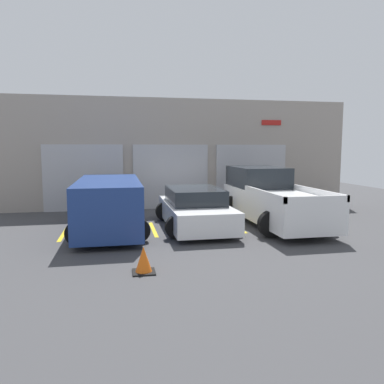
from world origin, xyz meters
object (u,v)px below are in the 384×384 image
at_px(pickup_truck, 270,198).
at_px(sedan_side, 109,204).
at_px(sedan_white, 195,209).
at_px(traffic_cone, 144,261).

relative_size(pickup_truck, sedan_side, 1.15).
bearing_deg(sedan_white, sedan_side, -179.53).
relative_size(sedan_side, traffic_cone, 8.84).
xyz_separation_m(pickup_truck, sedan_side, (-5.38, -0.35, 0.00)).
bearing_deg(pickup_truck, sedan_white, -173.13).
height_order(sedan_white, sedan_side, sedan_side).
bearing_deg(traffic_cone, pickup_truck, 43.99).
distance_m(sedan_side, traffic_cone, 4.22).
height_order(pickup_truck, sedan_side, pickup_truck).
bearing_deg(traffic_cone, sedan_white, 65.03).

